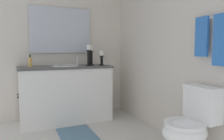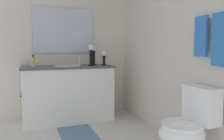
% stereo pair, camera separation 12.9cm
% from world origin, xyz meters
% --- Properties ---
extents(wall_back, '(2.54, 0.04, 2.45)m').
position_xyz_m(wall_back, '(0.00, 1.13, 1.23)').
color(wall_back, silver).
rests_on(wall_back, ground).
extents(wall_left, '(0.04, 2.27, 2.45)m').
position_xyz_m(wall_left, '(-1.27, 0.00, 1.23)').
color(wall_left, silver).
rests_on(wall_left, ground).
extents(vanity_cabinet, '(0.58, 1.38, 0.86)m').
position_xyz_m(vanity_cabinet, '(-0.94, 0.03, 0.43)').
color(vanity_cabinet, white).
rests_on(vanity_cabinet, ground).
extents(sink_basin, '(0.40, 0.40, 0.24)m').
position_xyz_m(sink_basin, '(-0.94, 0.03, 0.82)').
color(sink_basin, white).
rests_on(sink_basin, vanity_cabinet).
extents(mirror, '(0.02, 0.97, 0.73)m').
position_xyz_m(mirror, '(-1.22, 0.03, 1.42)').
color(mirror, silver).
extents(candle_holder_tall, '(0.09, 0.09, 0.23)m').
position_xyz_m(candle_holder_tall, '(-0.87, 0.60, 0.98)').
color(candle_holder_tall, black).
rests_on(candle_holder_tall, vanity_cabinet).
extents(candle_holder_short, '(0.09, 0.09, 0.31)m').
position_xyz_m(candle_holder_short, '(-0.97, 0.45, 1.03)').
color(candle_holder_short, black).
rests_on(candle_holder_short, vanity_cabinet).
extents(candle_holder_mid, '(0.09, 0.09, 0.33)m').
position_xyz_m(candle_holder_mid, '(-0.88, 0.38, 1.03)').
color(candle_holder_mid, black).
rests_on(candle_holder_mid, vanity_cabinet).
extents(soap_bottle, '(0.06, 0.06, 0.18)m').
position_xyz_m(soap_bottle, '(-0.99, -0.47, 0.93)').
color(soap_bottle, '#E5B259').
rests_on(soap_bottle, vanity_cabinet).
extents(toilet, '(0.39, 0.54, 0.75)m').
position_xyz_m(toilet, '(0.81, 0.85, 0.37)').
color(toilet, white).
rests_on(toilet, ground).
extents(towel_bar, '(0.65, 0.02, 0.02)m').
position_xyz_m(towel_bar, '(0.94, 1.07, 1.41)').
color(towel_bar, silver).
extents(towel_near_vanity, '(0.15, 0.03, 0.40)m').
position_xyz_m(towel_near_vanity, '(0.72, 1.06, 1.23)').
color(towel_near_vanity, blue).
rests_on(towel_near_vanity, towel_bar).
extents(towel_center, '(0.14, 0.03, 0.48)m').
position_xyz_m(towel_center, '(0.94, 1.06, 1.19)').
color(towel_center, blue).
rests_on(towel_center, towel_bar).
extents(bath_mat, '(0.60, 0.44, 0.02)m').
position_xyz_m(bath_mat, '(-0.32, 0.03, 0.01)').
color(bath_mat, slate).
rests_on(bath_mat, ground).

